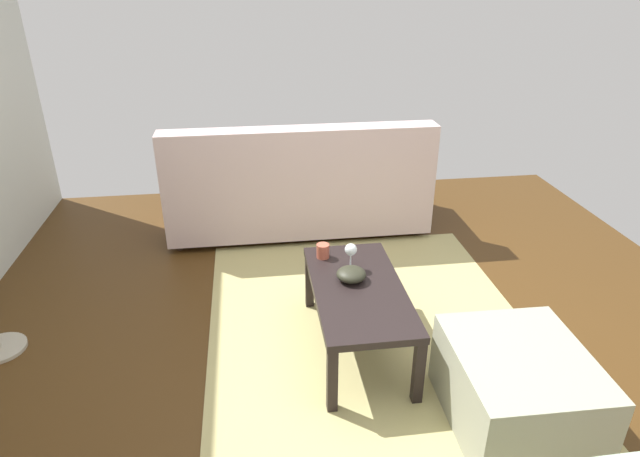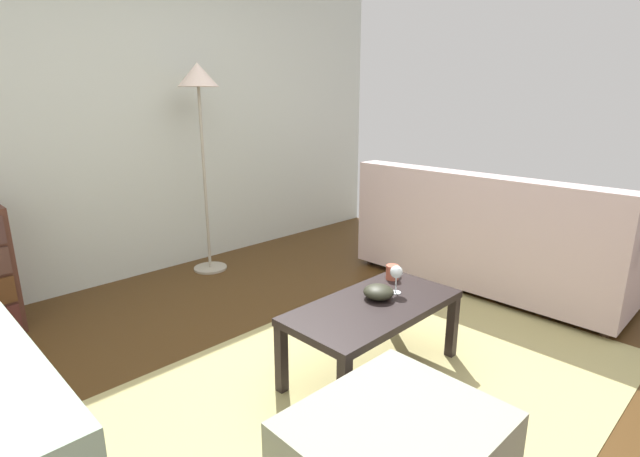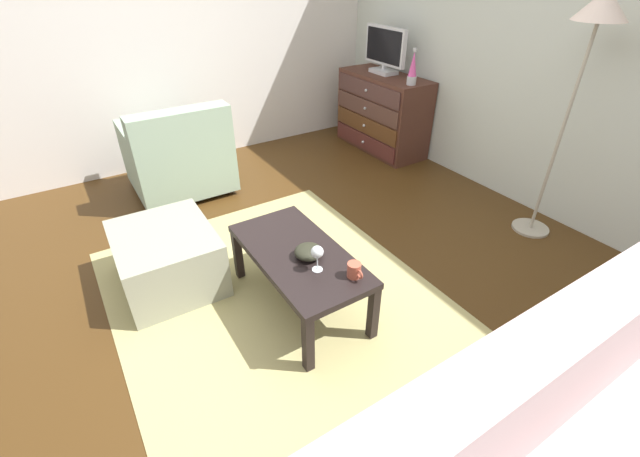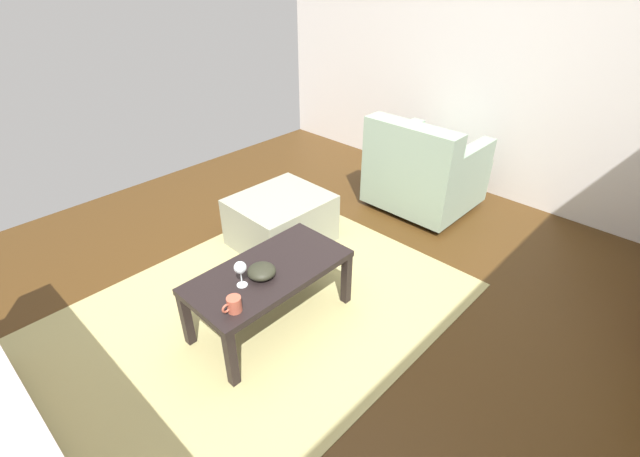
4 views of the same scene
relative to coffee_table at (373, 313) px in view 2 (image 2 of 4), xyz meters
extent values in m
cube|color=#452C11|center=(-0.18, 0.09, -0.38)|extent=(5.44, 5.03, 0.05)
cube|color=beige|center=(-0.18, 2.36, 0.91)|extent=(5.44, 0.12, 2.53)
cube|color=tan|center=(0.02, -0.11, -0.35)|extent=(2.60, 1.90, 0.01)
cube|color=black|center=(-0.46, 0.21, -0.17)|extent=(0.05, 0.05, 0.36)
cube|color=black|center=(0.46, 0.21, -0.17)|extent=(0.05, 0.05, 0.36)
cube|color=black|center=(-0.46, -0.21, -0.17)|extent=(0.05, 0.05, 0.36)
cube|color=black|center=(0.46, -0.21, -0.17)|extent=(0.05, 0.05, 0.36)
cube|color=black|center=(0.00, 0.00, 0.03)|extent=(0.97, 0.49, 0.04)
cylinder|color=silver|center=(0.20, 0.01, 0.05)|extent=(0.06, 0.06, 0.00)
cylinder|color=silver|center=(0.20, 0.01, 0.10)|extent=(0.01, 0.01, 0.09)
sphere|color=silver|center=(0.20, 0.01, 0.17)|extent=(0.07, 0.07, 0.07)
cylinder|color=#B0523D|center=(0.35, 0.14, 0.10)|extent=(0.08, 0.08, 0.08)
torus|color=#B0523D|center=(0.40, 0.14, 0.10)|extent=(0.05, 0.01, 0.05)
ellipsoid|color=#292A1D|center=(0.07, 0.03, 0.09)|extent=(0.16, 0.16, 0.07)
cylinder|color=#332319|center=(2.04, -0.78, -0.33)|extent=(0.05, 0.05, 0.05)
cylinder|color=#332319|center=(2.04, 1.11, -0.33)|extent=(0.05, 0.05, 0.05)
cylinder|color=#332319|center=(1.35, -0.78, -0.33)|extent=(0.05, 0.05, 0.05)
cylinder|color=#332319|center=(1.35, 1.11, -0.33)|extent=(0.05, 0.05, 0.05)
cube|color=#BDA4A4|center=(1.69, 0.17, -0.10)|extent=(0.85, 2.04, 0.40)
cube|color=#BDA4A4|center=(1.37, 0.17, 0.33)|extent=(0.20, 2.04, 0.47)
cube|color=#BDA4A4|center=(1.69, -0.80, 0.19)|extent=(0.81, 0.12, 0.20)
cube|color=#BDA4A4|center=(1.69, 1.13, 0.19)|extent=(0.81, 0.12, 0.20)
cylinder|color=#A74B47|center=(1.97, 0.10, 0.17)|extent=(0.16, 0.40, 0.16)
cube|color=gray|center=(-1.65, -0.15, 0.28)|extent=(0.20, 0.83, 0.39)
cylinder|color=#A59E8C|center=(0.25, 2.00, -0.34)|extent=(0.28, 0.28, 0.02)
cylinder|color=#A59E8C|center=(0.25, 2.00, 0.42)|extent=(0.02, 0.02, 1.50)
cone|color=beige|center=(0.25, 2.00, 1.26)|extent=(0.32, 0.32, 0.18)
camera|label=1|loc=(-2.43, 0.54, 1.60)|focal=30.33mm
camera|label=2|loc=(-1.80, -1.41, 1.09)|focal=26.50mm
camera|label=3|loc=(1.73, -0.95, 1.51)|focal=23.52mm
camera|label=4|loc=(1.28, 1.64, 1.62)|focal=24.83mm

